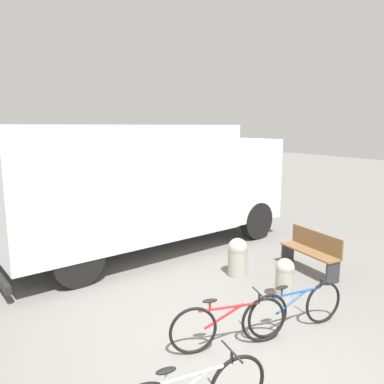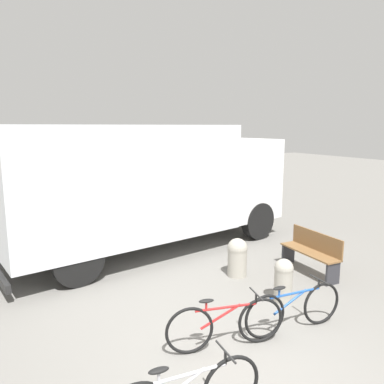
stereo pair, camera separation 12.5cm
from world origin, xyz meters
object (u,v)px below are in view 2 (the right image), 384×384
at_px(park_bench, 312,251).
at_px(bicycle_far, 294,308).
at_px(bicycle_middle, 226,324).
at_px(bollard_far_bench, 237,256).
at_px(bollard_near_bench, 283,279).
at_px(delivery_truck, 147,181).

height_order(park_bench, bicycle_far, park_bench).
height_order(bicycle_middle, bollard_far_bench, bollard_far_bench).
height_order(bollard_near_bench, bollard_far_bench, bollard_far_bench).
bearing_deg(bicycle_middle, bollard_far_bench, 64.63).
bearing_deg(bollard_near_bench, bicycle_middle, -157.92).
xyz_separation_m(park_bench, bollard_near_bench, (-1.49, -0.73, -0.05)).
bearing_deg(bicycle_far, park_bench, 43.57).
height_order(delivery_truck, park_bench, delivery_truck).
xyz_separation_m(park_bench, bollard_far_bench, (-1.51, 0.64, -0.05)).
bearing_deg(bollard_far_bench, park_bench, -23.06).
bearing_deg(bollard_far_bench, bollard_near_bench, -88.88).
relative_size(bicycle_middle, bollard_near_bench, 2.15).
bearing_deg(park_bench, bollard_near_bench, 119.94).
relative_size(delivery_truck, park_bench, 5.21).
distance_m(bicycle_middle, bicycle_far, 1.19).
bearing_deg(bicycle_middle, park_bench, 38.01).
height_order(bicycle_middle, bicycle_far, same).
height_order(delivery_truck, bicycle_middle, delivery_truck).
xyz_separation_m(bicycle_middle, bollard_near_bench, (1.73, 0.70, 0.06)).
distance_m(delivery_truck, bollard_far_bench, 3.08).
height_order(delivery_truck, bicycle_far, delivery_truck).
distance_m(bollard_near_bench, bollard_far_bench, 1.38).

